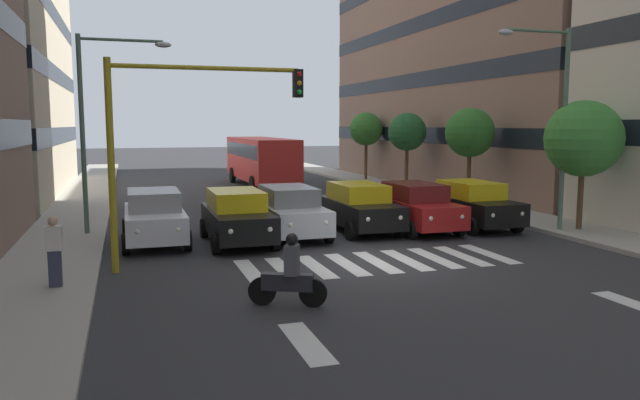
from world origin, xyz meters
name	(u,v)px	position (x,y,z in m)	size (l,w,h in m)	color
ground_plane	(377,262)	(0.00, 0.00, 0.00)	(180.00, 180.00, 0.00)	#2D2D30
sidewalk_left	(625,242)	(-8.68, 0.00, 0.07)	(2.62, 90.00, 0.15)	#9E998E
sidewalk_right	(39,284)	(8.68, 0.00, 0.07)	(2.62, 90.00, 0.15)	#9E998E
building_left_block_0	(476,56)	(-14.33, -18.33, 8.06)	(8.73, 26.38, 16.12)	#846656
crosswalk_markings	(377,262)	(0.00, 0.00, 0.00)	(7.65, 2.80, 0.01)	silver
lane_arrow_0	(638,305)	(-3.68, 5.50, 0.00)	(0.50, 2.20, 0.01)	silver
lane_arrow_1	(306,342)	(3.68, 5.50, 0.00)	(0.50, 2.20, 0.01)	silver
car_0	(472,204)	(-5.66, -4.31, 0.89)	(2.02, 4.44, 1.72)	black
car_1	(416,206)	(-3.34, -4.31, 0.89)	(2.02, 4.44, 1.72)	maroon
car_2	(359,207)	(-1.33, -4.78, 0.89)	(2.02, 4.44, 1.72)	black
car_3	(290,211)	(1.33, -4.51, 0.89)	(2.02, 4.44, 1.72)	#B2B7BC
car_4	(237,216)	(3.26, -3.88, 0.89)	(2.02, 4.44, 1.72)	black
car_5	(154,217)	(5.80, -4.65, 0.89)	(2.02, 4.44, 1.72)	silver
bus_behind_traffic	(261,157)	(-1.33, -21.55, 1.86)	(2.78, 10.50, 3.00)	red
motorcycle_with_rider	(289,276)	(3.41, 3.28, 0.65)	(1.58, 0.83, 1.57)	black
traffic_light_gantry	(171,127)	(5.44, -0.93, 3.76)	(5.16, 0.36, 5.50)	#AD991E
street_lamp_left	(554,108)	(-7.50, -2.27, 4.41)	(2.86, 0.28, 6.94)	#4C6B56
street_lamp_right	(98,111)	(7.43, -6.49, 4.27)	(3.07, 0.28, 6.64)	#4C6B56
street_tree_0	(583,139)	(-8.64, -2.09, 3.33)	(2.67, 2.67, 4.53)	#513823
street_tree_1	(470,133)	(-8.44, -9.16, 3.45)	(2.26, 2.26, 4.45)	#513823
street_tree_2	(407,132)	(-8.45, -15.73, 3.41)	(2.14, 2.14, 4.35)	#513823
street_tree_3	(366,129)	(-8.84, -22.83, 3.52)	(2.22, 2.22, 4.50)	#513823
pedestrian_waiting	(54,250)	(8.23, 0.68, 1.00)	(0.36, 0.24, 1.63)	#2D3347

